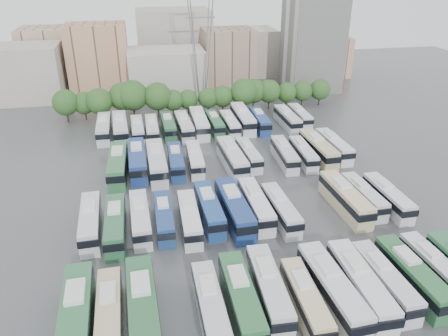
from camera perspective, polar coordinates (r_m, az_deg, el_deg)
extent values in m
plane|color=#424447|center=(68.29, 1.69, -4.05)|extent=(220.00, 220.00, 0.00)
cylinder|color=black|center=(106.31, -19.73, 6.35)|extent=(0.36, 0.36, 2.45)
sphere|color=#234C1E|center=(105.33, -20.00, 8.05)|extent=(5.88, 5.88, 5.88)
cylinder|color=black|center=(106.50, -17.59, 6.61)|extent=(0.36, 0.36, 2.13)
sphere|color=#234C1E|center=(105.64, -17.80, 8.09)|extent=(5.12, 5.12, 5.12)
cylinder|color=black|center=(104.65, -15.76, 6.62)|extent=(0.36, 0.36, 2.48)
sphere|color=#234C1E|center=(103.65, -15.98, 8.38)|extent=(5.96, 5.96, 5.96)
cylinder|color=black|center=(105.78, -12.91, 7.21)|extent=(0.36, 0.36, 2.69)
sphere|color=#234C1E|center=(104.71, -13.11, 9.10)|extent=(6.45, 6.45, 6.45)
cylinder|color=black|center=(104.72, -11.64, 7.20)|extent=(0.36, 0.36, 2.90)
sphere|color=#234C1E|center=(103.57, -11.83, 9.26)|extent=(6.96, 6.96, 6.96)
cylinder|color=black|center=(104.33, -8.55, 7.32)|extent=(0.36, 0.36, 2.69)
sphere|color=#234C1E|center=(103.24, -8.68, 9.23)|extent=(6.45, 6.45, 6.45)
cylinder|color=black|center=(104.88, -6.59, 7.34)|extent=(0.36, 0.36, 2.03)
sphere|color=#234C1E|center=(104.05, -6.67, 8.78)|extent=(4.87, 4.87, 4.87)
cylinder|color=black|center=(105.76, -4.67, 7.56)|extent=(0.36, 0.36, 1.93)
sphere|color=#234C1E|center=(104.97, -4.72, 8.92)|extent=(4.63, 4.63, 4.63)
cylinder|color=black|center=(106.08, -2.07, 7.71)|extent=(0.36, 0.36, 2.01)
sphere|color=#234C1E|center=(105.26, -2.09, 9.12)|extent=(4.83, 4.83, 4.83)
cylinder|color=black|center=(106.47, -0.18, 7.83)|extent=(0.36, 0.36, 2.14)
sphere|color=#234C1E|center=(105.61, -0.18, 9.33)|extent=(5.14, 5.14, 5.14)
cylinder|color=black|center=(106.89, 2.57, 8.03)|extent=(0.36, 0.36, 2.66)
sphere|color=#234C1E|center=(105.84, 2.61, 9.88)|extent=(6.38, 6.38, 6.38)
cylinder|color=black|center=(109.11, 3.82, 8.31)|extent=(0.36, 0.36, 2.45)
sphere|color=#234C1E|center=(108.16, 3.88, 9.99)|extent=(5.87, 5.87, 5.87)
cylinder|color=black|center=(109.88, 5.84, 8.34)|extent=(0.36, 0.36, 2.36)
sphere|color=#234C1E|center=(108.96, 5.92, 9.94)|extent=(5.66, 5.66, 5.66)
cylinder|color=black|center=(111.35, 8.10, 8.37)|extent=(0.36, 0.36, 2.05)
sphere|color=#234C1E|center=(110.56, 8.19, 9.75)|extent=(4.93, 4.93, 4.93)
cylinder|color=black|center=(112.96, 10.09, 8.49)|extent=(0.36, 0.36, 2.08)
sphere|color=#234C1E|center=(112.17, 10.20, 9.87)|extent=(5.00, 5.00, 5.00)
cylinder|color=black|center=(114.58, 12.29, 8.56)|extent=(0.36, 0.36, 2.16)
sphere|color=#234C1E|center=(113.77, 12.43, 9.97)|extent=(5.19, 5.19, 5.19)
cube|color=#9E998E|center=(126.00, -24.43, 11.22)|extent=(18.00, 14.00, 14.00)
cube|color=tan|center=(128.59, -16.08, 13.68)|extent=(16.00, 12.00, 18.00)
cube|color=#ADA89E|center=(121.20, -7.47, 12.28)|extent=(20.00, 14.00, 12.00)
cube|color=gray|center=(128.90, 0.51, 14.22)|extent=(14.00, 12.00, 16.00)
cube|color=gray|center=(140.22, -6.52, 15.85)|extent=(22.00, 16.00, 20.00)
cube|color=tan|center=(140.34, -21.60, 13.44)|extent=(16.00, 14.00, 16.00)
cube|color=#A39E93|center=(142.30, 2.78, 14.89)|extent=(18.00, 14.00, 14.00)
cube|color=tan|center=(144.53, 12.93, 14.06)|extent=(14.00, 12.00, 12.00)
cube|color=gray|center=(134.85, -11.38, 12.95)|extent=(12.00, 10.00, 10.00)
cube|color=silver|center=(126.74, 11.47, 15.83)|extent=(14.00, 14.00, 26.00)
cylinder|color=slate|center=(107.87, -4.00, 16.72)|extent=(2.90, 2.91, 33.83)
cylinder|color=slate|center=(111.79, -4.28, 17.04)|extent=(2.90, 2.91, 33.83)
cylinder|color=slate|center=(108.44, -1.81, 16.82)|extent=(2.90, 2.91, 33.83)
cylinder|color=slate|center=(112.34, -2.16, 17.13)|extent=(2.90, 2.91, 33.83)
cube|color=slate|center=(109.53, -3.12, 19.04)|extent=(7.00, 0.30, 0.30)
cube|color=#2F6E41|center=(47.69, -18.66, -18.27)|extent=(3.28, 13.39, 3.77)
cube|color=black|center=(47.08, -18.80, -17.77)|extent=(3.42, 13.59, 1.11)
cube|color=silver|center=(47.53, -18.90, -15.03)|extent=(2.01, 3.61, 0.49)
cube|color=#CBB88B|center=(47.67, -14.72, -18.13)|extent=(2.62, 11.25, 3.17)
cube|color=black|center=(47.15, -14.81, -17.72)|extent=(2.74, 11.42, 0.93)
cube|color=silver|center=(47.52, -14.94, -15.41)|extent=(1.65, 3.02, 0.41)
cube|color=#2A6338|center=(47.05, -10.51, -17.83)|extent=(3.29, 13.33, 3.75)
cube|color=black|center=(46.44, -10.57, -17.33)|extent=(3.43, 13.53, 1.10)
cube|color=silver|center=(46.88, -10.86, -14.58)|extent=(2.00, 3.60, 0.49)
cube|color=silver|center=(47.10, -1.80, -17.72)|extent=(2.45, 11.19, 3.17)
cube|color=black|center=(46.59, -1.78, -17.30)|extent=(2.56, 11.36, 0.93)
cube|color=silver|center=(46.92, -2.13, -14.98)|extent=(1.60, 2.99, 0.41)
cube|color=#2C683A|center=(47.67, 2.24, -16.85)|extent=(2.63, 12.21, 3.46)
cube|color=black|center=(47.11, 2.30, -16.39)|extent=(2.75, 12.40, 1.02)
cube|color=silver|center=(47.49, 1.86, -13.90)|extent=(1.74, 3.26, 0.45)
cube|color=silver|center=(49.10, 5.86, -15.54)|extent=(2.99, 11.99, 3.37)
cube|color=black|center=(48.57, 5.93, -15.08)|extent=(3.12, 12.17, 0.99)
cube|color=silver|center=(48.97, 5.52, -12.74)|extent=(1.81, 3.24, 0.44)
cube|color=beige|center=(48.57, 10.57, -16.71)|extent=(2.51, 10.87, 3.07)
cube|color=black|center=(48.09, 10.68, -16.30)|extent=(2.62, 11.03, 0.90)
cube|color=silver|center=(48.38, 10.19, -14.15)|extent=(1.59, 2.92, 0.40)
cube|color=silver|center=(49.99, 13.89, -15.23)|extent=(3.34, 12.86, 3.61)
cube|color=black|center=(49.44, 14.06, -14.74)|extent=(3.48, 13.06, 1.06)
cube|color=silver|center=(49.77, 13.31, -12.33)|extent=(1.97, 3.48, 0.47)
cube|color=white|center=(51.37, 17.31, -14.50)|extent=(2.79, 12.49, 3.53)
cube|color=black|center=(50.84, 17.49, -14.02)|extent=(2.91, 12.67, 1.04)
cube|color=silver|center=(51.20, 16.83, -11.71)|extent=(1.80, 3.34, 0.46)
cube|color=silver|center=(53.09, 20.15, -13.73)|extent=(2.78, 11.30, 3.18)
cube|color=black|center=(52.63, 20.33, -13.31)|extent=(2.90, 11.48, 0.94)
cube|color=silver|center=(52.91, 19.65, -11.32)|extent=(1.70, 3.05, 0.41)
cube|color=#2C6739|center=(54.74, 23.32, -12.90)|extent=(3.06, 11.89, 3.34)
cube|color=black|center=(54.28, 23.53, -12.46)|extent=(3.19, 12.08, 0.98)
cube|color=silver|center=(54.56, 22.78, -10.46)|extent=(1.82, 3.22, 0.43)
cube|color=silver|center=(57.18, 25.77, -11.80)|extent=(2.81, 10.93, 3.07)
cube|color=black|center=(56.77, 25.96, -11.40)|extent=(2.92, 11.10, 0.90)
cube|color=silver|center=(57.03, 25.28, -9.65)|extent=(1.67, 2.96, 0.40)
cube|color=silver|center=(62.11, -17.03, -6.85)|extent=(2.95, 11.78, 3.31)
cube|color=black|center=(61.66, -17.12, -6.42)|extent=(3.07, 11.96, 0.97)
cube|color=silver|center=(62.42, -17.21, -4.69)|extent=(1.78, 3.18, 0.43)
cube|color=#2C6741|center=(60.61, -14.00, -7.30)|extent=(2.54, 11.76, 3.33)
cube|color=black|center=(60.14, -14.06, -6.87)|extent=(2.66, 11.94, 0.98)
cube|color=silver|center=(60.88, -14.15, -5.07)|extent=(1.68, 3.14, 0.43)
cube|color=silver|center=(61.39, -10.86, -6.56)|extent=(2.79, 11.38, 3.20)
cube|color=black|center=(60.95, -10.90, -6.15)|extent=(2.91, 11.56, 0.94)
cube|color=silver|center=(61.68, -11.07, -4.45)|extent=(1.71, 3.07, 0.41)
cube|color=navy|center=(61.23, -7.83, -6.52)|extent=(2.30, 10.61, 3.00)
cube|color=black|center=(60.81, -7.85, -6.12)|extent=(2.41, 10.77, 0.88)
cube|color=silver|center=(61.49, -8.00, -4.53)|extent=(1.52, 2.83, 0.39)
cube|color=silver|center=(60.52, -4.53, -6.66)|extent=(2.56, 11.20, 3.16)
cube|color=black|center=(60.08, -4.53, -6.25)|extent=(2.68, 11.37, 0.93)
cube|color=silver|center=(60.78, -4.72, -4.55)|extent=(1.63, 3.00, 0.41)
cube|color=navy|center=(62.35, -1.95, -5.44)|extent=(2.84, 11.80, 3.32)
cube|color=black|center=(61.90, -1.93, -5.01)|extent=(2.96, 11.98, 0.98)
cube|color=silver|center=(62.65, -2.23, -3.29)|extent=(1.75, 3.18, 0.43)
cube|color=navy|center=(62.03, 1.35, -5.42)|extent=(3.34, 13.12, 3.69)
cube|color=black|center=(61.53, 1.39, -4.93)|extent=(3.48, 13.32, 1.08)
cube|color=silver|center=(62.34, 0.98, -3.03)|extent=(1.99, 3.55, 0.48)
cube|color=white|center=(63.31, 4.16, -4.96)|extent=(2.67, 11.89, 3.36)
cube|color=black|center=(62.86, 4.21, -4.52)|extent=(2.79, 12.06, 0.99)
cube|color=silver|center=(63.60, 3.85, -2.82)|extent=(1.72, 3.18, 0.43)
cube|color=silver|center=(62.85, 7.39, -5.48)|extent=(2.80, 11.22, 3.16)
cube|color=black|center=(62.43, 7.47, -5.07)|extent=(2.92, 11.39, 0.93)
cube|color=silver|center=(63.08, 7.05, -3.46)|extent=(1.69, 3.03, 0.41)
cube|color=beige|center=(67.02, 15.52, -3.96)|extent=(3.11, 12.62, 3.55)
cube|color=black|center=(66.58, 15.65, -3.52)|extent=(3.24, 12.81, 1.04)
cube|color=silver|center=(67.28, 15.12, -1.84)|extent=(1.89, 3.40, 0.46)
cube|color=silver|center=(69.04, 17.72, -3.58)|extent=(2.61, 10.82, 3.05)
cube|color=black|center=(68.67, 17.84, -3.21)|extent=(2.72, 10.99, 0.90)
cube|color=silver|center=(69.26, 17.38, -1.82)|extent=(1.61, 2.91, 0.39)
cube|color=silver|center=(69.75, 20.57, -3.68)|extent=(2.54, 11.20, 3.16)
cube|color=black|center=(69.37, 20.70, -3.30)|extent=(2.66, 11.37, 0.93)
cube|color=silver|center=(69.96, 20.22, -1.86)|extent=(1.63, 3.00, 0.41)
cube|color=#2F6F40|center=(76.71, -13.68, 0.29)|extent=(3.16, 13.31, 3.75)
cube|color=black|center=(76.26, -13.74, 0.73)|extent=(3.30, 13.51, 1.10)
cube|color=silver|center=(77.36, -13.78, 2.23)|extent=(1.97, 3.58, 0.49)
cube|color=navy|center=(77.76, -11.23, 0.90)|extent=(3.03, 13.22, 3.73)
cube|color=black|center=(77.31, -11.27, 1.33)|extent=(3.17, 13.42, 1.10)
cube|color=silver|center=(78.43, -11.40, 2.79)|extent=(1.93, 3.55, 0.48)
cube|color=silver|center=(76.38, -8.78, 0.66)|extent=(3.07, 13.45, 3.80)
cube|color=black|center=(75.93, -8.81, 1.10)|extent=(3.21, 13.65, 1.12)
cube|color=silver|center=(77.04, -8.98, 2.62)|extent=(1.96, 3.60, 0.49)
cube|color=navy|center=(77.15, -6.29, 0.82)|extent=(2.64, 11.18, 3.15)
cube|color=black|center=(76.77, -6.30, 1.18)|extent=(2.76, 11.35, 0.93)
cube|color=silver|center=(77.69, -6.42, 2.43)|extent=(1.65, 3.01, 0.41)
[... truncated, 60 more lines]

